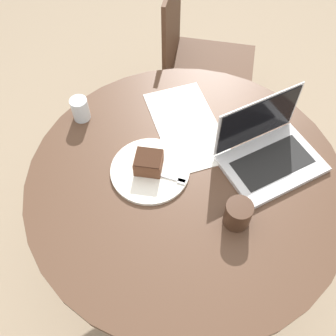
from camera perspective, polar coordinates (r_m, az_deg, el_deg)
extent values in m
plane|color=gray|center=(1.96, 1.83, -12.78)|extent=(12.00, 12.00, 0.00)
cylinder|color=#4C3323|center=(1.95, 1.84, -12.67)|extent=(0.52, 0.52, 0.02)
cylinder|color=#4C3323|center=(1.64, 2.15, -8.29)|extent=(0.11, 0.11, 0.66)
cylinder|color=#4C3323|center=(1.34, 2.61, -1.81)|extent=(1.08, 1.08, 0.03)
cube|color=#472D1E|center=(2.05, 6.20, 14.11)|extent=(0.59, 0.59, 0.02)
cube|color=#472D1E|center=(1.93, 0.56, 20.01)|extent=(0.27, 0.30, 0.44)
cube|color=#472D1E|center=(2.36, 11.00, 12.07)|extent=(0.05, 0.05, 0.46)
cube|color=#472D1E|center=(2.09, 10.18, 4.96)|extent=(0.05, 0.05, 0.46)
cube|color=#472D1E|center=(2.37, 1.55, 13.48)|extent=(0.05, 0.05, 0.46)
cube|color=#472D1E|center=(2.10, -0.26, 6.56)|extent=(0.05, 0.05, 0.46)
cube|color=white|center=(1.46, 2.77, 6.15)|extent=(0.45, 0.34, 0.00)
cylinder|color=silver|center=(1.33, -2.62, -0.34)|extent=(0.27, 0.27, 0.01)
cube|color=brown|center=(1.31, -2.83, 0.76)|extent=(0.12, 0.12, 0.06)
cube|color=#351E13|center=(1.28, -2.89, 1.54)|extent=(0.12, 0.12, 0.00)
cube|color=silver|center=(1.31, -1.03, -1.03)|extent=(0.15, 0.11, 0.00)
cube|color=silver|center=(1.30, 2.02, -1.86)|extent=(0.04, 0.04, 0.00)
cylinder|color=#3D2619|center=(1.22, 10.11, -6.58)|extent=(0.08, 0.08, 0.09)
cylinder|color=silver|center=(1.49, -12.63, 8.35)|extent=(0.06, 0.06, 0.09)
cube|color=silver|center=(1.39, 14.84, 0.57)|extent=(0.28, 0.36, 0.02)
cube|color=black|center=(1.38, 14.93, 0.80)|extent=(0.17, 0.28, 0.00)
cube|color=silver|center=(1.36, 12.87, 6.86)|extent=(0.06, 0.32, 0.20)
cube|color=black|center=(1.35, 12.97, 6.75)|extent=(0.05, 0.30, 0.18)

